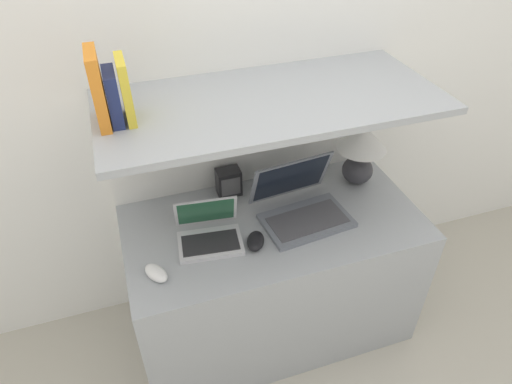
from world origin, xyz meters
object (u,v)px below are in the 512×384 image
(laptop_small, at_px, (209,233))
(book_yellow, at_px, (125,90))
(second_mouse, at_px, (156,273))
(router_box, at_px, (229,182))
(book_orange, at_px, (98,89))
(computer_mouse, at_px, (255,241))
(table_lamp, at_px, (361,148))
(book_navy, at_px, (113,97))
(laptop_large, at_px, (301,206))

(laptop_small, xyz_separation_m, book_yellow, (-0.22, 0.09, 0.63))
(second_mouse, xyz_separation_m, router_box, (0.41, 0.41, 0.04))
(laptop_small, xyz_separation_m, book_orange, (-0.31, 0.09, 0.65))
(computer_mouse, bearing_deg, laptop_small, 152.81)
(table_lamp, xyz_separation_m, second_mouse, (-1.02, -0.31, -0.17))
(second_mouse, xyz_separation_m, book_navy, (-0.02, 0.23, 0.63))
(second_mouse, distance_m, router_box, 0.58)
(second_mouse, height_order, book_yellow, book_yellow)
(laptop_large, height_order, router_box, laptop_large)
(table_lamp, bearing_deg, book_navy, -175.58)
(laptop_small, height_order, second_mouse, laptop_small)
(table_lamp, distance_m, computer_mouse, 0.68)
(computer_mouse, xyz_separation_m, book_navy, (-0.44, 0.18, 0.63))
(laptop_large, relative_size, book_orange, 1.62)
(computer_mouse, bearing_deg, router_box, 91.39)
(book_orange, height_order, book_navy, book_orange)
(book_orange, bearing_deg, book_navy, 0.00)
(second_mouse, bearing_deg, router_box, 45.69)
(second_mouse, bearing_deg, book_yellow, 84.94)
(router_box, bearing_deg, book_orange, -158.35)
(laptop_small, bearing_deg, router_box, 59.60)
(computer_mouse, relative_size, book_navy, 0.75)
(table_lamp, height_order, laptop_small, table_lamp)
(table_lamp, distance_m, book_yellow, 1.11)
(laptop_small, distance_m, router_box, 0.33)
(router_box, xyz_separation_m, book_orange, (-0.47, -0.19, 0.62))
(laptop_small, xyz_separation_m, router_box, (0.16, 0.28, 0.03))
(laptop_large, xyz_separation_m, book_navy, (-0.69, 0.07, 0.60))
(laptop_large, xyz_separation_m, router_box, (-0.26, 0.25, 0.01))
(table_lamp, height_order, laptop_large, table_lamp)
(second_mouse, height_order, book_orange, book_orange)
(laptop_small, bearing_deg, laptop_large, 3.56)
(table_lamp, xyz_separation_m, router_box, (-0.61, 0.11, -0.13))
(laptop_large, relative_size, router_box, 3.12)
(table_lamp, relative_size, laptop_small, 1.07)
(table_lamp, bearing_deg, second_mouse, -163.14)
(laptop_small, height_order, book_navy, book_navy)
(laptop_small, relative_size, router_box, 2.19)
(book_yellow, bearing_deg, second_mouse, -95.06)
(second_mouse, bearing_deg, laptop_large, 13.62)
(laptop_small, relative_size, book_yellow, 1.32)
(laptop_small, relative_size, computer_mouse, 2.13)
(book_navy, xyz_separation_m, book_yellow, (0.04, 0.00, 0.02))
(laptop_large, distance_m, router_box, 0.36)
(computer_mouse, xyz_separation_m, router_box, (-0.01, 0.37, 0.04))
(router_box, distance_m, book_navy, 0.75)
(laptop_small, bearing_deg, book_yellow, 156.98)
(book_orange, xyz_separation_m, book_yellow, (0.09, 0.00, -0.02))
(laptop_small, height_order, computer_mouse, laptop_small)
(book_navy, bearing_deg, table_lamp, 4.42)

